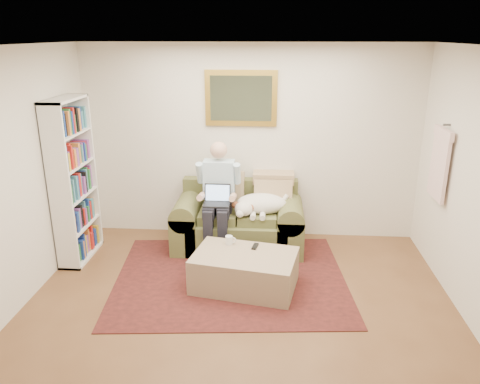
# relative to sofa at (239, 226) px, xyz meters

# --- Properties ---
(room_shell) EXTENTS (4.51, 5.00, 2.61)m
(room_shell) POSITION_rel_sofa_xyz_m (0.12, -1.69, 1.01)
(room_shell) COLOR brown
(room_shell) RESTS_ON ground
(rug) EXTENTS (2.81, 2.33, 0.01)m
(rug) POSITION_rel_sofa_xyz_m (-0.03, -0.88, -0.29)
(rug) COLOR black
(rug) RESTS_ON room_shell
(sofa) EXTENTS (1.68, 0.85, 1.01)m
(sofa) POSITION_rel_sofa_xyz_m (0.00, 0.00, 0.00)
(sofa) COLOR #606837
(sofa) RESTS_ON room_shell
(seated_man) EXTENTS (0.55, 0.79, 1.41)m
(seated_man) POSITION_rel_sofa_xyz_m (-0.25, -0.15, 0.42)
(seated_man) COLOR #8CBFD8
(seated_man) RESTS_ON sofa
(laptop) EXTENTS (0.33, 0.26, 0.24)m
(laptop) POSITION_rel_sofa_xyz_m (-0.25, -0.22, 0.45)
(laptop) COLOR black
(laptop) RESTS_ON seated_man
(sleeping_dog) EXTENTS (0.69, 0.44, 0.26)m
(sleeping_dog) POSITION_rel_sofa_xyz_m (0.30, -0.09, 0.35)
(sleeping_dog) COLOR white
(sleeping_dog) RESTS_ON sofa
(ottoman) EXTENTS (1.22, 0.90, 0.40)m
(ottoman) POSITION_rel_sofa_xyz_m (0.15, -1.06, -0.09)
(ottoman) COLOR tan
(ottoman) RESTS_ON room_shell
(coffee_mug) EXTENTS (0.08, 0.08, 0.10)m
(coffee_mug) POSITION_rel_sofa_xyz_m (-0.05, -0.81, 0.16)
(coffee_mug) COLOR white
(coffee_mug) RESTS_ON ottoman
(tv_remote) EXTENTS (0.08, 0.16, 0.02)m
(tv_remote) POSITION_rel_sofa_xyz_m (0.25, -0.87, 0.12)
(tv_remote) COLOR black
(tv_remote) RESTS_ON ottoman
(bookshelf) EXTENTS (0.28, 0.80, 2.00)m
(bookshelf) POSITION_rel_sofa_xyz_m (-1.98, -0.44, 0.71)
(bookshelf) COLOR white
(bookshelf) RESTS_ON room_shell
(wall_mirror) EXTENTS (0.94, 0.04, 0.72)m
(wall_mirror) POSITION_rel_sofa_xyz_m (0.00, 0.43, 1.61)
(wall_mirror) COLOR gold
(wall_mirror) RESTS_ON room_shell
(hanging_shirt) EXTENTS (0.06, 0.52, 0.90)m
(hanging_shirt) POSITION_rel_sofa_xyz_m (2.31, -0.44, 1.06)
(hanging_shirt) COLOR #F9D0CD
(hanging_shirt) RESTS_ON room_shell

